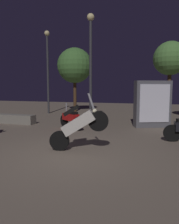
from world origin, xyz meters
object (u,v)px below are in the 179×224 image
at_px(motorcycle_red_parked_left, 71,119).
at_px(kiosk_billboard, 152,104).
at_px(streetlamp_near, 48,62).
at_px(motorcycle_white_foreground, 78,125).
at_px(streetlamp_far, 91,55).

bearing_deg(motorcycle_red_parked_left, kiosk_billboard, -121.05).
bearing_deg(motorcycle_red_parked_left, streetlamp_near, -17.11).
bearing_deg(motorcycle_white_foreground, kiosk_billboard, 55.82).
height_order(motorcycle_red_parked_left, kiosk_billboard, kiosk_billboard).
height_order(streetlamp_near, kiosk_billboard, streetlamp_near).
distance_m(motorcycle_white_foreground, motorcycle_red_parked_left, 3.40).
relative_size(motorcycle_red_parked_left, kiosk_billboard, 0.67).
relative_size(streetlamp_near, streetlamp_far, 1.06).
distance_m(motorcycle_red_parked_left, kiosk_billboard, 3.75).
distance_m(motorcycle_white_foreground, streetlamp_far, 5.53).
xyz_separation_m(motorcycle_red_parked_left, streetlamp_far, (0.38, 1.69, 2.94)).
relative_size(motorcycle_red_parked_left, streetlamp_near, 0.25).
xyz_separation_m(motorcycle_red_parked_left, streetlamp_near, (-3.74, 4.84, 3.12)).
xyz_separation_m(streetlamp_far, kiosk_billboard, (3.00, -0.20, -2.33)).
bearing_deg(kiosk_billboard, motorcycle_red_parked_left, 1.31).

